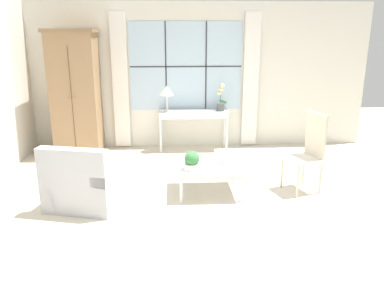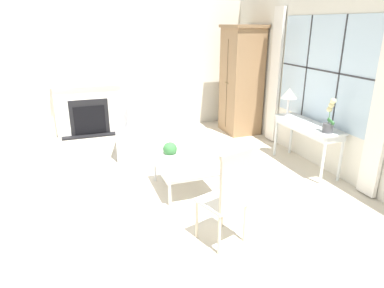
% 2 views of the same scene
% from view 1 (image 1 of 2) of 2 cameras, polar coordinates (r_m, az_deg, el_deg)
% --- Properties ---
extents(ground_plane, '(14.00, 14.00, 0.00)m').
position_cam_1_polar(ground_plane, '(4.91, 0.45, -9.95)').
color(ground_plane, beige).
extents(wall_back_windowed, '(7.20, 0.14, 2.80)m').
position_cam_1_polar(wall_back_windowed, '(7.47, -0.92, 10.24)').
color(wall_back_windowed, silver).
rests_on(wall_back_windowed, ground_plane).
extents(armoire, '(0.90, 0.73, 2.29)m').
position_cam_1_polar(armoire, '(7.31, -17.25, 7.42)').
color(armoire, '#93704C').
rests_on(armoire, ground_plane).
extents(console_table, '(1.36, 0.41, 0.77)m').
position_cam_1_polar(console_table, '(7.30, 0.21, 4.41)').
color(console_table, silver).
rests_on(console_table, ground_plane).
extents(table_lamp, '(0.27, 0.27, 0.49)m').
position_cam_1_polar(table_lamp, '(7.15, -3.87, 8.00)').
color(table_lamp, silver).
rests_on(table_lamp, console_table).
extents(potted_orchid, '(0.19, 0.15, 0.53)m').
position_cam_1_polar(potted_orchid, '(7.24, 4.38, 6.55)').
color(potted_orchid, '#4C4C51').
rests_on(potted_orchid, console_table).
extents(armchair_upholstered, '(1.05, 1.00, 0.86)m').
position_cam_1_polar(armchair_upholstered, '(5.12, -15.89, -6.06)').
color(armchair_upholstered, '#B2B2B7').
rests_on(armchair_upholstered, ground_plane).
extents(side_chair_wooden, '(0.55, 0.55, 1.13)m').
position_cam_1_polar(side_chair_wooden, '(5.56, 17.44, -0.62)').
color(side_chair_wooden, white).
rests_on(side_chair_wooden, ground_plane).
extents(coffee_table, '(0.92, 0.80, 0.40)m').
position_cam_1_polar(coffee_table, '(5.31, 2.69, -3.71)').
color(coffee_table, silver).
rests_on(coffee_table, ground_plane).
extents(potted_plant_small, '(0.21, 0.21, 0.26)m').
position_cam_1_polar(potted_plant_small, '(5.10, -0.00, -2.55)').
color(potted_plant_small, white).
rests_on(potted_plant_small, coffee_table).
extents(pillar_candle, '(0.09, 0.09, 0.11)m').
position_cam_1_polar(pillar_candle, '(5.35, 4.78, -2.61)').
color(pillar_candle, silver).
rests_on(pillar_candle, coffee_table).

